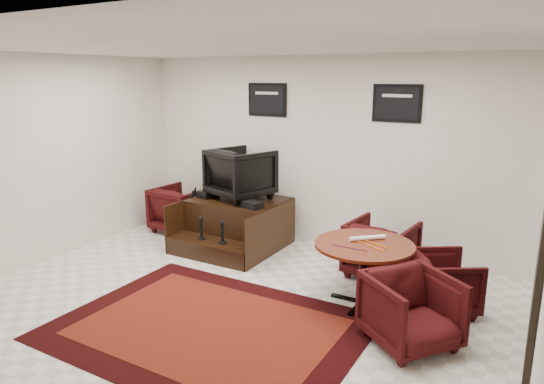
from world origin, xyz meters
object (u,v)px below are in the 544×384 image
at_px(meeting_table, 364,251).
at_px(table_chair_corner, 411,307).
at_px(shine_chair, 241,171).
at_px(armchair_side, 181,207).
at_px(shine_podium, 236,225).
at_px(table_chair_back, 381,246).
at_px(table_chair_window, 442,280).

height_order(meeting_table, table_chair_corner, table_chair_corner).
xyz_separation_m(shine_chair, table_chair_corner, (2.99, -1.63, -0.74)).
distance_m(armchair_side, meeting_table, 3.65).
relative_size(armchair_side, table_chair_corner, 1.06).
height_order(shine_podium, table_chair_corner, table_chair_corner).
relative_size(meeting_table, table_chair_back, 1.37).
xyz_separation_m(shine_chair, table_chair_window, (3.10, -0.74, -0.78)).
bearing_deg(table_chair_corner, table_chair_back, 65.20).
distance_m(table_chair_back, table_chair_window, 1.04).
relative_size(armchair_side, table_chair_back, 1.03).
relative_size(meeting_table, table_chair_corner, 1.42).
bearing_deg(table_chair_back, shine_podium, 5.83).
relative_size(armchair_side, meeting_table, 0.75).
distance_m(shine_podium, shine_chair, 0.81).
height_order(shine_podium, armchair_side, armchair_side).
xyz_separation_m(table_chair_back, table_chair_corner, (0.75, -1.47, -0.01)).
height_order(armchair_side, table_chair_back, armchair_side).
height_order(shine_chair, armchair_side, shine_chair).
distance_m(shine_chair, table_chair_corner, 3.49).
distance_m(shine_chair, meeting_table, 2.58).
bearing_deg(meeting_table, shine_chair, 155.80).
bearing_deg(table_chair_corner, meeting_table, 87.11).
height_order(meeting_table, table_chair_window, meeting_table).
relative_size(table_chair_back, table_chair_corner, 1.04).
bearing_deg(shine_chair, armchair_side, 18.64).
relative_size(shine_chair, table_chair_back, 1.05).
distance_m(meeting_table, table_chair_window, 0.89).
relative_size(shine_podium, table_chair_window, 2.03).
bearing_deg(armchair_side, shine_podium, 176.84).
relative_size(shine_podium, table_chair_back, 1.77).
distance_m(armchair_side, table_chair_back, 3.43).
xyz_separation_m(shine_podium, meeting_table, (2.31, -0.89, 0.30)).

